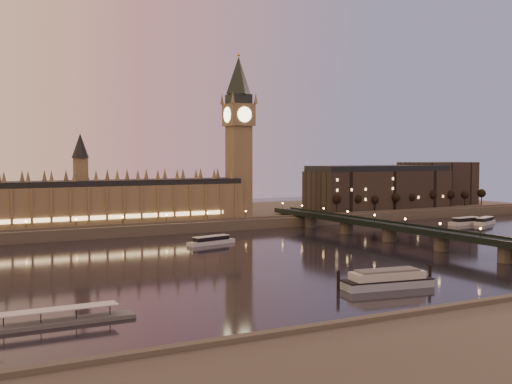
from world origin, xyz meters
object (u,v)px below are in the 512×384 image
at_px(cruise_boat_b, 465,221).
at_px(pontoon_pier, 62,320).
at_px(cruise_boat_a, 211,241).
at_px(moored_barge, 387,280).

distance_m(cruise_boat_b, pontoon_pier, 313.16).
xyz_separation_m(cruise_boat_a, moored_barge, (8.84, -127.34, 0.97)).
height_order(cruise_boat_b, moored_barge, moored_barge).
bearing_deg(pontoon_pier, cruise_boat_b, 24.44).
xyz_separation_m(cruise_boat_b, pontoon_pier, (-285.10, -129.56, -1.05)).
bearing_deg(cruise_boat_a, moored_barge, -99.92).
height_order(moored_barge, pontoon_pier, pontoon_pier).
relative_size(cruise_boat_a, moored_barge, 0.75).
height_order(cruise_boat_b, pontoon_pier, pontoon_pier).
distance_m(cruise_boat_a, moored_barge, 127.65).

